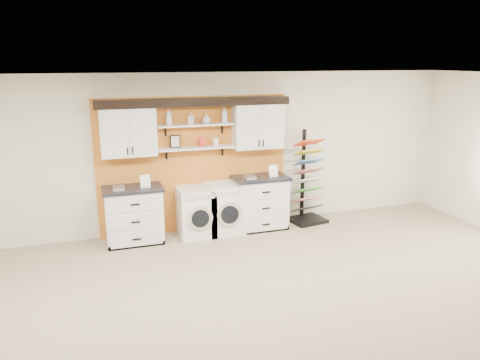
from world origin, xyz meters
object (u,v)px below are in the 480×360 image
object	(u,v)px
sample_rack	(307,194)
washer	(196,212)
dryer	(224,208)
base_cabinet_left	(134,215)
base_cabinet_right	(260,202)

from	to	relation	value
sample_rack	washer	bearing A→B (deg)	171.23
washer	dryer	distance (m)	0.52
washer	dryer	world-z (taller)	dryer
base_cabinet_left	sample_rack	world-z (taller)	sample_rack
base_cabinet_right	washer	bearing A→B (deg)	-179.84
base_cabinet_left	dryer	bearing A→B (deg)	-0.12
base_cabinet_left	sample_rack	xyz separation A→B (m)	(3.23, 0.04, 0.07)
dryer	sample_rack	distance (m)	1.66
base_cabinet_left	base_cabinet_right	world-z (taller)	base_cabinet_right
washer	sample_rack	xyz separation A→B (m)	(2.17, 0.04, 0.12)
base_cabinet_right	washer	distance (m)	1.20
dryer	sample_rack	size ratio (longest dim) A/B	0.51
base_cabinet_left	sample_rack	bearing A→B (deg)	0.65
base_cabinet_right	sample_rack	distance (m)	0.97
base_cabinet_left	dryer	size ratio (longest dim) A/B	1.11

